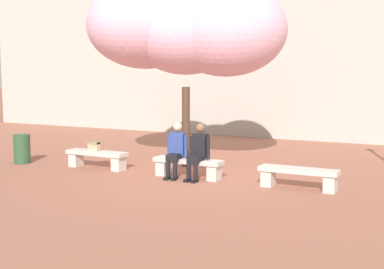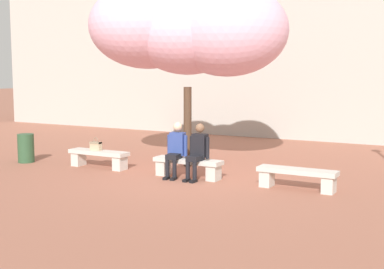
# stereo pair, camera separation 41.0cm
# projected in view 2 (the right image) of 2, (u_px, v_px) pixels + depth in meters

# --- Properties ---
(ground_plane) EXTENTS (100.00, 100.00, 0.00)m
(ground_plane) POSITION_uv_depth(u_px,v_px,m) (188.00, 178.00, 12.56)
(ground_plane) COLOR #9E604C
(building_facade) EXTENTS (28.00, 4.00, 9.76)m
(building_facade) POSITION_uv_depth(u_px,v_px,m) (312.00, 8.00, 20.47)
(building_facade) COLOR #B7B2A8
(building_facade) RESTS_ON ground
(stone_bench_west_end) EXTENTS (1.70, 0.43, 0.45)m
(stone_bench_west_end) POSITION_uv_depth(u_px,v_px,m) (99.00, 156.00, 13.78)
(stone_bench_west_end) COLOR beige
(stone_bench_west_end) RESTS_ON ground
(stone_bench_near_west) EXTENTS (1.70, 0.43, 0.45)m
(stone_bench_near_west) POSITION_uv_depth(u_px,v_px,m) (188.00, 165.00, 12.52)
(stone_bench_near_west) COLOR beige
(stone_bench_near_west) RESTS_ON ground
(stone_bench_center) EXTENTS (1.70, 0.43, 0.45)m
(stone_bench_center) POSITION_uv_depth(u_px,v_px,m) (297.00, 176.00, 11.26)
(stone_bench_center) COLOR beige
(stone_bench_center) RESTS_ON ground
(person_seated_left) EXTENTS (0.51, 0.71, 1.29)m
(person_seated_left) POSITION_uv_depth(u_px,v_px,m) (176.00, 148.00, 12.56)
(person_seated_left) COLOR black
(person_seated_left) RESTS_ON ground
(person_seated_right) EXTENTS (0.51, 0.69, 1.29)m
(person_seated_right) POSITION_uv_depth(u_px,v_px,m) (198.00, 149.00, 12.28)
(person_seated_right) COLOR black
(person_seated_right) RESTS_ON ground
(handbag) EXTENTS (0.30, 0.15, 0.34)m
(handbag) POSITION_uv_depth(u_px,v_px,m) (96.00, 145.00, 13.78)
(handbag) COLOR tan
(handbag) RESTS_ON stone_bench_west_end
(cherry_tree_main) EXTENTS (5.08, 3.49, 4.75)m
(cherry_tree_main) POSITION_uv_depth(u_px,v_px,m) (187.00, 30.00, 13.61)
(cherry_tree_main) COLOR #473323
(cherry_tree_main) RESTS_ON ground
(trash_bin) EXTENTS (0.44, 0.44, 0.78)m
(trash_bin) POSITION_uv_depth(u_px,v_px,m) (26.00, 148.00, 14.58)
(trash_bin) COLOR #2D5133
(trash_bin) RESTS_ON ground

